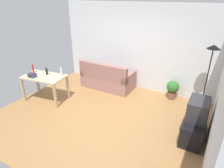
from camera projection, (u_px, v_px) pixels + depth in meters
ground_plane at (99, 117)px, 5.11m from camera, size 5.20×4.40×0.02m
wall_rear at (135, 47)px, 6.28m from camera, size 5.20×0.10×2.70m
wall_right at (223, 93)px, 3.38m from camera, size 0.10×4.40×2.70m
couch at (107, 79)px, 6.55m from camera, size 1.70×0.84×0.92m
tv_stand at (194, 127)px, 4.30m from camera, size 0.44×1.10×0.48m
tv at (198, 109)px, 4.11m from camera, size 0.41×0.60×0.44m
torchiere_lamp at (211, 61)px, 4.79m from camera, size 0.32×0.32×1.81m
desk at (44, 80)px, 5.66m from camera, size 1.29×0.87×0.76m
potted_plant at (173, 89)px, 5.84m from camera, size 0.36×0.36×0.57m
bottle_red at (33, 69)px, 5.80m from camera, size 0.05×0.05×0.28m
bottle_dark at (47, 72)px, 5.68m from camera, size 0.06×0.06×0.21m
bottle_clear at (61, 72)px, 5.61m from camera, size 0.06×0.06×0.25m
book_stack at (32, 75)px, 5.52m from camera, size 0.23×0.21×0.12m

